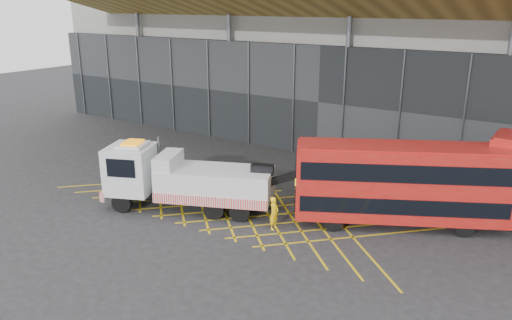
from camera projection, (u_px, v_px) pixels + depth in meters
The scene contains 6 objects.
ground_plane at pixel (199, 197), 29.26m from camera, with size 120.00×120.00×0.00m, color #252527.
road_markings at pixel (233, 206), 28.01m from camera, with size 21.56×7.16×0.01m.
construction_building at pixel (359, 27), 40.23m from camera, with size 55.00×23.97×18.00m.
recovery_truck at pixel (183, 179), 27.11m from camera, with size 10.54×5.85×3.77m.
bus_towed at pixel (400, 182), 24.92m from camera, with size 10.35×6.87×4.24m.
worker at pixel (274, 213), 24.94m from camera, with size 0.62×0.41×1.70m, color yellow.
Camera 1 is at (17.63, -21.00, 10.96)m, focal length 35.00 mm.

